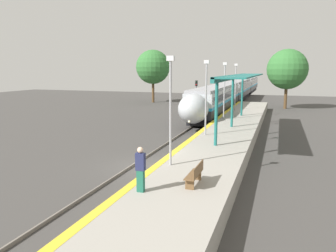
% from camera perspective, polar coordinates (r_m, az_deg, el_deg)
% --- Properties ---
extents(ground_plane, '(120.00, 120.00, 0.00)m').
position_cam_1_polar(ground_plane, '(19.94, -3.97, -7.07)').
color(ground_plane, '#423F3D').
extents(rail_left, '(0.08, 90.00, 0.15)m').
position_cam_1_polar(rail_left, '(20.20, -5.87, -6.65)').
color(rail_left, slate).
rests_on(rail_left, ground_plane).
extents(rail_right, '(0.08, 90.00, 0.15)m').
position_cam_1_polar(rail_right, '(19.66, -2.02, -7.07)').
color(rail_right, slate).
rests_on(rail_right, ground_plane).
extents(train, '(2.90, 66.61, 3.76)m').
position_cam_1_polar(train, '(61.03, 11.91, 6.24)').
color(train, black).
rests_on(train, ground_plane).
extents(platform_right, '(4.20, 64.00, 1.05)m').
position_cam_1_polar(platform_right, '(18.71, 6.60, -6.58)').
color(platform_right, '#9E998E').
rests_on(platform_right, ground_plane).
extents(platform_bench, '(0.44, 1.65, 0.89)m').
position_cam_1_polar(platform_bench, '(13.77, 4.83, -8.29)').
color(platform_bench, brown).
rests_on(platform_bench, platform_right).
extents(person_waiting, '(0.36, 0.24, 1.81)m').
position_cam_1_polar(person_waiting, '(12.87, -4.81, -7.38)').
color(person_waiting, '#1E604C').
rests_on(person_waiting, platform_right).
extents(railway_signal, '(0.28, 0.28, 4.41)m').
position_cam_1_polar(railway_signal, '(41.35, 4.93, 5.53)').
color(railway_signal, '#59595E').
rests_on(railway_signal, ground_plane).
extents(lamppost_near, '(0.36, 0.20, 5.39)m').
position_cam_1_polar(lamppost_near, '(15.98, 0.44, 3.86)').
color(lamppost_near, '#9E9EA3').
rests_on(lamppost_near, platform_right).
extents(lamppost_mid, '(0.36, 0.20, 5.39)m').
position_cam_1_polar(lamppost_mid, '(23.74, 6.65, 5.77)').
color(lamppost_mid, '#9E9EA3').
rests_on(lamppost_mid, platform_right).
extents(lamppost_far, '(0.36, 0.20, 5.39)m').
position_cam_1_polar(lamppost_far, '(31.65, 9.79, 6.70)').
color(lamppost_far, '#9E9EA3').
rests_on(lamppost_far, platform_right).
extents(lamppost_farthest, '(0.36, 0.20, 5.39)m').
position_cam_1_polar(lamppost_farthest, '(39.63, 11.68, 7.25)').
color(lamppost_farthest, '#9E9EA3').
rests_on(lamppost_farthest, platform_right).
extents(station_canopy, '(2.02, 17.31, 4.31)m').
position_cam_1_polar(station_canopy, '(27.41, 12.47, 8.10)').
color(station_canopy, '#1E6B66').
rests_on(station_canopy, platform_right).
extents(background_tree_left, '(5.90, 5.90, 9.13)m').
position_cam_1_polar(background_tree_left, '(57.84, -2.64, 10.23)').
color(background_tree_left, brown).
rests_on(background_tree_left, ground_plane).
extents(background_tree_right, '(5.84, 5.84, 8.71)m').
position_cam_1_polar(background_tree_right, '(51.41, 20.06, 9.26)').
color(background_tree_right, brown).
rests_on(background_tree_right, ground_plane).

